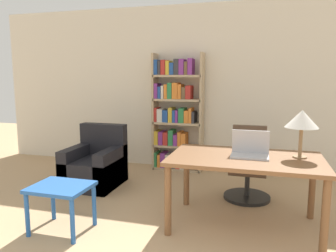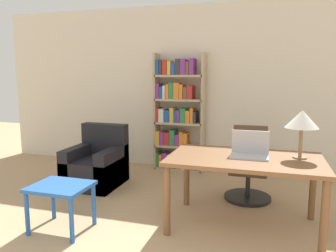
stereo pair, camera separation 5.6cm
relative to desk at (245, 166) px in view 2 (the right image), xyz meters
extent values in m
cube|color=beige|center=(-0.54, 2.04, 0.70)|extent=(8.00, 0.06, 2.70)
cube|color=brown|center=(0.00, 0.00, 0.07)|extent=(1.53, 0.92, 0.04)
cylinder|color=brown|center=(-0.70, -0.40, -0.30)|extent=(0.07, 0.07, 0.70)
cylinder|color=brown|center=(0.70, -0.40, -0.30)|extent=(0.07, 0.07, 0.70)
cylinder|color=brown|center=(-0.70, 0.40, -0.30)|extent=(0.07, 0.07, 0.70)
cylinder|color=brown|center=(0.70, 0.40, -0.30)|extent=(0.07, 0.07, 0.70)
cube|color=#B2B2B7|center=(0.04, 0.00, 0.10)|extent=(0.38, 0.25, 0.02)
cube|color=#B2B2B7|center=(0.04, 0.10, 0.23)|extent=(0.38, 0.06, 0.25)
cube|color=white|center=(0.04, 0.11, 0.23)|extent=(0.34, 0.05, 0.22)
cylinder|color=olive|center=(0.53, 0.12, 0.10)|extent=(0.14, 0.14, 0.01)
cylinder|color=olive|center=(0.53, 0.12, 0.25)|extent=(0.04, 0.04, 0.29)
cone|color=silver|center=(0.53, 0.12, 0.49)|extent=(0.32, 0.32, 0.17)
cylinder|color=black|center=(0.00, 0.81, -0.63)|extent=(0.59, 0.59, 0.04)
cylinder|color=#262626|center=(0.00, 0.81, -0.45)|extent=(0.06, 0.06, 0.31)
cube|color=#4C3828|center=(0.00, 0.81, -0.25)|extent=(0.45, 0.45, 0.10)
cube|color=#4C3828|center=(0.00, 1.00, 0.04)|extent=(0.43, 0.08, 0.47)
cube|color=#2356A3|center=(-1.75, -0.62, -0.19)|extent=(0.57, 0.48, 0.04)
cylinder|color=#2356A3|center=(-2.01, -0.82, -0.43)|extent=(0.04, 0.04, 0.44)
cylinder|color=#2356A3|center=(-1.50, -0.82, -0.43)|extent=(0.04, 0.04, 0.44)
cylinder|color=#2356A3|center=(-2.01, -0.41, -0.43)|extent=(0.04, 0.04, 0.44)
cylinder|color=#2356A3|center=(-1.50, -0.41, -0.43)|extent=(0.04, 0.04, 0.44)
cube|color=black|center=(-2.13, 0.71, -0.45)|extent=(0.70, 0.79, 0.39)
cube|color=black|center=(-2.13, 1.03, -0.03)|extent=(0.70, 0.16, 0.46)
cube|color=black|center=(-2.40, 0.71, -0.37)|extent=(0.16, 0.79, 0.55)
cube|color=black|center=(-1.85, 0.71, -0.37)|extent=(0.16, 0.79, 0.55)
cube|color=tan|center=(-1.58, 1.85, 0.31)|extent=(0.04, 0.28, 1.92)
cube|color=tan|center=(-0.79, 1.85, 0.31)|extent=(0.04, 0.28, 1.92)
cube|color=tan|center=(-1.19, 1.85, -0.63)|extent=(0.79, 0.28, 0.04)
cube|color=#2D7F47|center=(-1.55, 1.85, -0.49)|extent=(0.04, 0.24, 0.24)
cube|color=orange|center=(-1.49, 1.85, -0.51)|extent=(0.05, 0.24, 0.21)
cube|color=#7F338C|center=(-1.42, 1.85, -0.49)|extent=(0.08, 0.24, 0.24)
cube|color=silver|center=(-1.35, 1.85, -0.50)|extent=(0.06, 0.24, 0.22)
cube|color=#2D7F47|center=(-1.29, 1.85, -0.51)|extent=(0.04, 0.24, 0.21)
cube|color=#333338|center=(-1.23, 1.85, -0.52)|extent=(0.05, 0.24, 0.19)
cube|color=#B72D28|center=(-1.17, 1.85, -0.51)|extent=(0.07, 0.24, 0.21)
cube|color=silver|center=(-1.08, 1.85, -0.51)|extent=(0.09, 0.24, 0.20)
cube|color=#333338|center=(-1.00, 1.85, -0.50)|extent=(0.07, 0.24, 0.24)
cube|color=brown|center=(-0.91, 1.85, -0.50)|extent=(0.08, 0.24, 0.23)
cube|color=tan|center=(-1.19, 1.85, -0.25)|extent=(0.79, 0.28, 0.04)
cube|color=gold|center=(-1.54, 1.85, -0.12)|extent=(0.06, 0.24, 0.23)
cube|color=#7F338C|center=(-1.46, 1.85, -0.12)|extent=(0.07, 0.24, 0.22)
cube|color=#B72D28|center=(-1.38, 1.85, -0.13)|extent=(0.08, 0.24, 0.21)
cube|color=#2D7F47|center=(-1.29, 1.85, -0.10)|extent=(0.08, 0.24, 0.25)
cube|color=#7F338C|center=(-1.21, 1.85, -0.14)|extent=(0.07, 0.24, 0.19)
cube|color=orange|center=(-1.14, 1.85, -0.12)|extent=(0.06, 0.24, 0.23)
cube|color=orange|center=(-1.07, 1.85, -0.13)|extent=(0.07, 0.24, 0.21)
cube|color=tan|center=(-1.19, 1.85, 0.14)|extent=(0.79, 0.28, 0.04)
cube|color=#B72D28|center=(-1.54, 1.85, 0.27)|extent=(0.05, 0.24, 0.23)
cube|color=silver|center=(-1.47, 1.85, 0.26)|extent=(0.09, 0.24, 0.21)
cube|color=#234C99|center=(-1.38, 1.85, 0.25)|extent=(0.09, 0.24, 0.19)
cube|color=gold|center=(-1.29, 1.85, 0.27)|extent=(0.07, 0.24, 0.24)
cube|color=#234C99|center=(-1.23, 1.85, 0.25)|extent=(0.04, 0.24, 0.20)
cube|color=#7F338C|center=(-1.19, 1.85, 0.25)|extent=(0.04, 0.24, 0.20)
cube|color=#2D7F47|center=(-1.11, 1.85, 0.27)|extent=(0.09, 0.24, 0.23)
cube|color=orange|center=(-1.03, 1.85, 0.25)|extent=(0.07, 0.24, 0.20)
cube|color=orange|center=(-0.96, 1.85, 0.27)|extent=(0.05, 0.24, 0.24)
cube|color=#333338|center=(-0.92, 1.85, 0.25)|extent=(0.04, 0.24, 0.18)
cube|color=tan|center=(-1.19, 1.85, 0.52)|extent=(0.79, 0.28, 0.04)
cube|color=#7F338C|center=(-1.54, 1.85, 0.66)|extent=(0.06, 0.24, 0.24)
cube|color=#234C99|center=(-1.48, 1.85, 0.63)|extent=(0.05, 0.24, 0.19)
cube|color=silver|center=(-1.43, 1.85, 0.64)|extent=(0.04, 0.24, 0.21)
cube|color=orange|center=(-1.37, 1.85, 0.65)|extent=(0.05, 0.24, 0.23)
cube|color=#2D7F47|center=(-1.30, 1.85, 0.67)|extent=(0.07, 0.24, 0.26)
cube|color=orange|center=(-1.22, 1.85, 0.67)|extent=(0.09, 0.24, 0.26)
cube|color=orange|center=(-1.14, 1.85, 0.65)|extent=(0.06, 0.24, 0.23)
cube|color=brown|center=(-1.07, 1.85, 0.63)|extent=(0.06, 0.24, 0.19)
cube|color=#B72D28|center=(-1.00, 1.85, 0.64)|extent=(0.08, 0.24, 0.21)
cube|color=tan|center=(-1.19, 1.85, 0.90)|extent=(0.79, 0.28, 0.04)
cube|color=#234C99|center=(-1.54, 1.85, 1.04)|extent=(0.06, 0.24, 0.24)
cube|color=#333338|center=(-1.48, 1.85, 1.04)|extent=(0.04, 0.24, 0.23)
cube|color=#B72D28|center=(-1.41, 1.85, 1.04)|extent=(0.07, 0.24, 0.24)
cube|color=gold|center=(-1.34, 1.85, 1.03)|extent=(0.06, 0.24, 0.22)
cube|color=#234C99|center=(-1.27, 1.85, 1.02)|extent=(0.07, 0.24, 0.19)
cube|color=#333338|center=(-1.20, 1.85, 1.05)|extent=(0.08, 0.24, 0.25)
cube|color=#7F338C|center=(-1.11, 1.85, 1.05)|extent=(0.08, 0.24, 0.25)
cube|color=brown|center=(-1.04, 1.85, 1.02)|extent=(0.05, 0.24, 0.21)
cube|color=#7F338C|center=(-0.97, 1.85, 1.05)|extent=(0.07, 0.24, 0.26)
camera|label=1|loc=(0.15, -3.32, 0.91)|focal=35.00mm
camera|label=2|loc=(0.21, -3.31, 0.91)|focal=35.00mm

